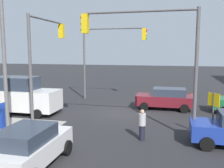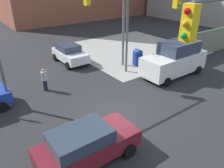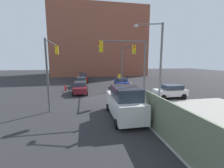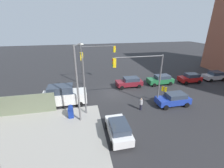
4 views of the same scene
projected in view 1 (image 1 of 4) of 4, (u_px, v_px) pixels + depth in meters
name	position (u px, v px, depth m)	size (l,w,h in m)	color
ground_plane	(123.00, 113.00, 17.94)	(120.00, 120.00, 0.00)	#28282B
traffic_signal_nw_corner	(149.00, 46.00, 12.48)	(6.02, 0.36, 6.50)	#59595B
traffic_signal_se_corner	(108.00, 48.00, 22.20)	(5.80, 0.36, 6.50)	#59595B
traffic_signal_ne_corner	(45.00, 49.00, 15.72)	(0.36, 4.62, 6.50)	#59595B
street_lamp_corner	(10.00, 46.00, 13.27)	(1.07, 2.58, 8.00)	slate
warning_sign_two_way	(213.00, 108.00, 12.30)	(0.48, 0.48, 2.40)	#4C4C4C
mailbox_blue	(1.00, 115.00, 14.47)	(0.56, 0.64, 1.43)	navy
fire_hydrant	(191.00, 99.00, 20.76)	(0.26, 0.26, 0.94)	red
hatchback_white	(30.00, 146.00, 9.45)	(2.02, 3.91, 1.62)	white
coupe_maroon	(166.00, 98.00, 19.01)	(4.26, 2.02, 1.62)	maroon
van_white_delivery	(20.00, 96.00, 17.69)	(5.40, 2.32, 2.62)	white
pedestrian_crossing	(142.00, 124.00, 12.36)	(0.36, 0.36, 1.57)	#B2B2B7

